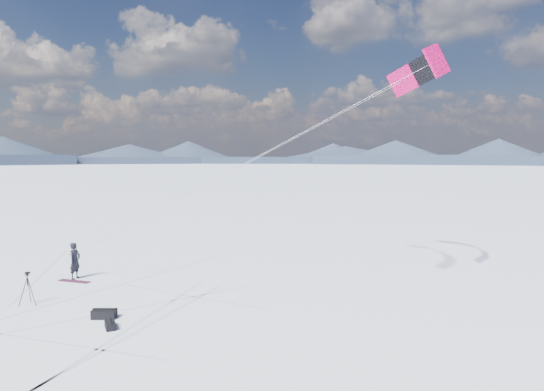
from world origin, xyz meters
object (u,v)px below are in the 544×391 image
(snowkiter, at_px, (76,279))
(snowboard, at_px, (74,281))
(gear_bag_b, at_px, (110,325))
(tripod, at_px, (28,284))
(gear_bag_a, at_px, (104,314))

(snowkiter, distance_m, snowboard, 0.55)
(snowboard, height_order, gear_bag_b, gear_bag_b)
(snowkiter, relative_size, tripod, 1.31)
(snowboard, xyz_separation_m, gear_bag_b, (5.14, -4.78, 0.11))
(gear_bag_b, bearing_deg, snowboard, -173.32)
(snowboard, bearing_deg, gear_bag_a, -38.95)
(snowboard, bearing_deg, gear_bag_b, -39.51)
(tripod, bearing_deg, snowboard, 99.05)
(gear_bag_a, bearing_deg, snowboard, 123.33)
(snowkiter, bearing_deg, tripod, -169.02)
(snowboard, relative_size, gear_bag_a, 1.76)
(tripod, bearing_deg, snowkiter, 102.19)
(snowboard, xyz_separation_m, gear_bag_a, (4.34, -3.95, 0.15))
(snowkiter, xyz_separation_m, gear_bag_b, (5.42, -5.25, 0.13))
(gear_bag_b, bearing_deg, snowkiter, -174.51)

